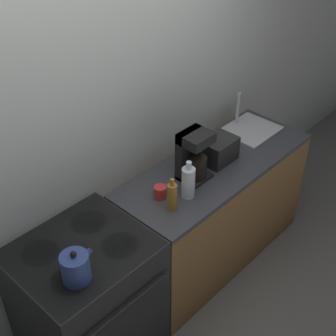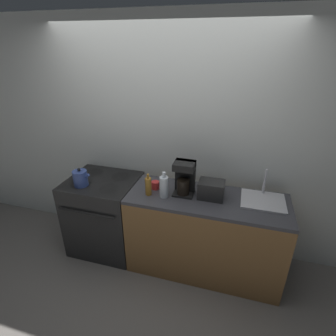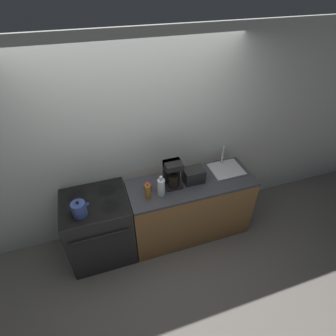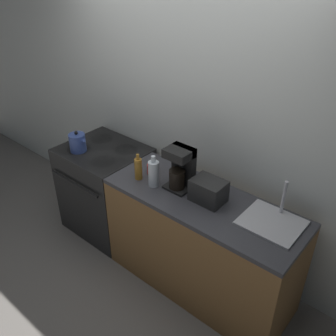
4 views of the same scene
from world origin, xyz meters
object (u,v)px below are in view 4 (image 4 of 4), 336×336
Objects in this scene: toaster at (208,191)px; coffee_maker at (181,167)px; stove at (106,188)px; kettle at (78,143)px; cup_red at (152,169)px; bottle_amber at (138,169)px; bottle_clear at (154,173)px.

toaster is 0.29m from coffee_maker.
stove is 4.51× the size of kettle.
cup_red is at bearing 179.05° from toaster.
bottle_clear is (0.16, 0.01, 0.02)m from bottle_amber.
bottle_clear reaches higher than bottle_amber.
coffee_maker reaches higher than cup_red.
toaster is (1.37, 0.14, 0.00)m from kettle.
stove is 1.34m from toaster.
kettle is 1.11m from coffee_maker.
cup_red is at bearing 77.30° from bottle_amber.
stove is 0.83m from bottle_amber.
toaster is (1.22, -0.02, 0.53)m from stove.
kettle reaches higher than toaster.
stove is at bearing 179.18° from toaster.
bottle_amber is at bearing -159.37° from coffee_maker.
stove is 0.58m from kettle.
coffee_maker is 0.22m from bottle_clear.
coffee_maker is (1.10, 0.15, 0.09)m from kettle.
bottle_amber is at bearing -176.51° from bottle_clear.
cup_red is (0.03, 0.13, -0.05)m from bottle_amber.
cup_red is at bearing 179.37° from coffee_maker.
stove is at bearing 170.54° from bottle_clear.
bottle_clear is (-0.45, -0.11, 0.02)m from toaster.
bottle_amber is at bearing -168.81° from toaster.
coffee_maker is at bearing 33.53° from bottle_clear.
bottle_clear reaches higher than stove.
bottle_amber is 0.86× the size of bottle_clear.
cup_red is at bearing -0.71° from stove.
kettle is at bearing -178.27° from bottle_amber.
bottle_clear reaches higher than cup_red.
kettle is 0.92m from bottle_clear.
coffee_maker is (0.95, -0.01, 0.63)m from stove.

